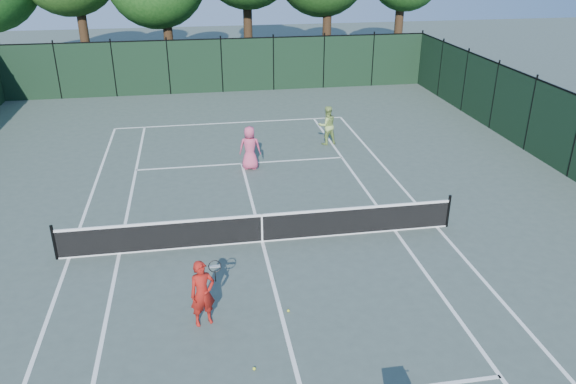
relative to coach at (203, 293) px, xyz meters
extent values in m
plane|color=#425048|center=(1.82, 3.58, -0.82)|extent=(90.00, 90.00, 0.00)
cube|color=white|center=(-3.67, 3.58, -0.82)|extent=(0.10, 23.77, 0.01)
cube|color=white|center=(7.30, 3.58, -0.82)|extent=(0.10, 23.77, 0.01)
cube|color=white|center=(-2.30, 3.58, -0.82)|extent=(0.10, 23.77, 0.01)
cube|color=white|center=(5.93, 3.58, -0.82)|extent=(0.10, 23.77, 0.01)
cube|color=white|center=(1.82, 15.46, -0.82)|extent=(10.97, 0.10, 0.01)
cube|color=white|center=(1.82, 9.98, -0.82)|extent=(8.23, 0.10, 0.01)
cube|color=white|center=(1.82, 3.58, -0.82)|extent=(0.10, 12.80, 0.01)
cube|color=black|center=(1.82, 3.58, -0.37)|extent=(11.60, 0.03, 0.85)
cube|color=white|center=(1.82, 3.58, 0.05)|extent=(11.60, 0.05, 0.07)
cube|color=white|center=(1.82, 3.58, -0.80)|extent=(11.60, 0.05, 0.04)
cube|color=white|center=(1.82, 3.58, -0.37)|extent=(0.05, 0.04, 0.91)
cylinder|color=black|center=(-3.98, 3.58, -0.29)|extent=(0.09, 0.09, 1.06)
cylinder|color=black|center=(7.62, 3.58, -0.29)|extent=(0.09, 0.09, 1.06)
cube|color=black|center=(1.82, 21.58, 0.68)|extent=(24.00, 0.05, 3.00)
cylinder|color=black|center=(-6.18, 25.58, 1.58)|extent=(0.56, 0.56, 4.80)
cylinder|color=black|center=(-1.18, 25.38, 1.33)|extent=(0.56, 0.56, 4.30)
cylinder|color=black|center=(3.82, 25.88, 1.68)|extent=(0.56, 0.56, 5.00)
cylinder|color=black|center=(8.82, 25.18, 1.48)|extent=(0.56, 0.56, 4.60)
cylinder|color=black|center=(13.82, 25.68, 1.38)|extent=(0.56, 0.56, 4.40)
imported|color=#A31912|center=(0.00, 0.00, 0.00)|extent=(0.69, 0.55, 1.64)
cylinder|color=black|center=(0.32, 0.47, 0.13)|extent=(0.03, 0.03, 0.30)
torus|color=black|center=(0.32, 0.47, 0.40)|extent=(0.30, 0.10, 0.30)
imported|color=#D54B72|center=(2.10, 9.41, 0.03)|extent=(0.92, 0.68, 1.71)
imported|color=#9ABB5D|center=(5.70, 11.71, 0.02)|extent=(0.92, 0.77, 1.69)
sphere|color=#D7EA2F|center=(0.96, -1.77, -0.79)|extent=(0.07, 0.07, 0.07)
sphere|color=yellow|center=(2.00, 0.07, -0.79)|extent=(0.07, 0.07, 0.07)
camera|label=1|loc=(0.12, -10.87, 7.40)|focal=35.00mm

